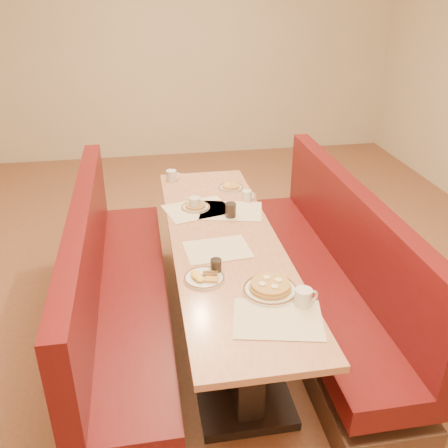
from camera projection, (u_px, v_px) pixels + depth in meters
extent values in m
plane|color=#9E6647|center=(225.00, 331.00, 3.60)|extent=(8.00, 8.00, 0.00)
cube|color=beige|center=(172.00, 51.00, 6.49)|extent=(6.00, 0.04, 2.80)
cube|color=black|center=(225.00, 328.00, 3.59)|extent=(0.55, 1.88, 0.06)
cube|color=black|center=(225.00, 290.00, 3.44)|extent=(0.15, 1.75, 0.71)
cube|color=tan|center=(225.00, 243.00, 3.27)|extent=(0.70, 2.50, 0.04)
cube|color=#4C3326|center=(129.00, 330.00, 3.45)|extent=(0.55, 2.50, 0.20)
cube|color=#580F13|center=(125.00, 298.00, 3.33)|extent=(0.55, 2.50, 0.16)
cube|color=#580F13|center=(85.00, 251.00, 3.13)|extent=(0.12, 2.50, 0.60)
cube|color=#4C3326|center=(315.00, 310.00, 3.66)|extent=(0.55, 2.50, 0.20)
cube|color=#580F13|center=(318.00, 279.00, 3.53)|extent=(0.55, 2.50, 0.16)
cube|color=#580F13|center=(353.00, 229.00, 3.40)|extent=(0.12, 2.50, 0.60)
cube|color=beige|center=(217.00, 249.00, 3.14)|extent=(0.42, 0.33, 0.00)
cube|color=beige|center=(278.00, 319.00, 2.51)|extent=(0.51, 0.42, 0.00)
cube|color=beige|center=(197.00, 209.00, 3.68)|extent=(0.53, 0.45, 0.00)
cube|color=beige|center=(231.00, 211.00, 3.65)|extent=(0.51, 0.43, 0.00)
cylinder|color=silver|center=(270.00, 290.00, 2.73)|extent=(0.31, 0.31, 0.02)
torus|color=brown|center=(270.00, 289.00, 2.72)|extent=(0.30, 0.30, 0.01)
cylinder|color=#BA7E43|center=(270.00, 287.00, 2.72)|extent=(0.23, 0.23, 0.02)
cylinder|color=#BA7E43|center=(270.00, 284.00, 2.71)|extent=(0.21, 0.21, 0.02)
cylinder|color=#F5E2A0|center=(279.00, 280.00, 2.72)|extent=(0.04, 0.04, 0.01)
cylinder|color=#F5E2A0|center=(266.00, 278.00, 2.74)|extent=(0.04, 0.04, 0.01)
cylinder|color=#F5E2A0|center=(262.00, 284.00, 2.68)|extent=(0.04, 0.04, 0.01)
cylinder|color=#F5E2A0|center=(275.00, 287.00, 2.66)|extent=(0.04, 0.04, 0.01)
cylinder|color=silver|center=(204.00, 278.00, 2.84)|extent=(0.24, 0.24, 0.02)
torus|color=brown|center=(204.00, 277.00, 2.84)|extent=(0.24, 0.24, 0.01)
ellipsoid|color=yellow|center=(196.00, 276.00, 2.82)|extent=(0.06, 0.06, 0.03)
ellipsoid|color=yellow|center=(200.00, 279.00, 2.79)|extent=(0.05, 0.05, 0.03)
ellipsoid|color=yellow|center=(195.00, 273.00, 2.85)|extent=(0.05, 0.05, 0.03)
cylinder|color=brown|center=(210.00, 274.00, 2.84)|extent=(0.09, 0.03, 0.02)
cylinder|color=brown|center=(210.00, 272.00, 2.86)|extent=(0.09, 0.03, 0.02)
cube|color=gold|center=(212.00, 279.00, 2.80)|extent=(0.08, 0.07, 0.02)
cylinder|color=silver|center=(231.00, 188.00, 4.03)|extent=(0.20, 0.20, 0.02)
torus|color=brown|center=(231.00, 187.00, 4.03)|extent=(0.20, 0.20, 0.01)
cylinder|color=#C49145|center=(231.00, 186.00, 4.02)|extent=(0.14, 0.14, 0.02)
ellipsoid|color=yellow|center=(227.00, 185.00, 4.03)|extent=(0.04, 0.04, 0.02)
cylinder|color=silver|center=(196.00, 208.00, 3.69)|extent=(0.21, 0.21, 0.02)
torus|color=brown|center=(195.00, 207.00, 3.69)|extent=(0.21, 0.21, 0.01)
cylinder|color=#C49145|center=(195.00, 206.00, 3.68)|extent=(0.15, 0.15, 0.02)
ellipsoid|color=yellow|center=(192.00, 204.00, 3.69)|extent=(0.04, 0.04, 0.02)
cylinder|color=silver|center=(303.00, 298.00, 2.60)|extent=(0.09, 0.09, 0.10)
torus|color=silver|center=(312.00, 296.00, 2.61)|extent=(0.07, 0.02, 0.07)
cylinder|color=black|center=(304.00, 291.00, 2.58)|extent=(0.08, 0.08, 0.01)
cylinder|color=silver|center=(195.00, 203.00, 3.67)|extent=(0.08, 0.08, 0.09)
torus|color=silver|center=(201.00, 204.00, 3.66)|extent=(0.07, 0.03, 0.06)
cylinder|color=black|center=(195.00, 199.00, 3.65)|extent=(0.07, 0.07, 0.01)
cylinder|color=silver|center=(247.00, 196.00, 3.81)|extent=(0.08, 0.08, 0.08)
torus|color=silver|center=(252.00, 196.00, 3.81)|extent=(0.06, 0.02, 0.06)
cylinder|color=black|center=(247.00, 191.00, 3.79)|extent=(0.06, 0.06, 0.01)
cylinder|color=silver|center=(171.00, 176.00, 4.17)|extent=(0.08, 0.08, 0.09)
torus|color=silver|center=(177.00, 176.00, 4.16)|extent=(0.07, 0.04, 0.06)
cylinder|color=black|center=(171.00, 171.00, 4.15)|extent=(0.07, 0.07, 0.01)
cylinder|color=black|center=(216.00, 266.00, 2.88)|extent=(0.06, 0.06, 0.09)
cylinder|color=silver|center=(216.00, 266.00, 2.88)|extent=(0.07, 0.07, 0.09)
cylinder|color=black|center=(231.00, 210.00, 3.54)|extent=(0.07, 0.07, 0.11)
cylinder|color=silver|center=(231.00, 210.00, 3.54)|extent=(0.08, 0.08, 0.11)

